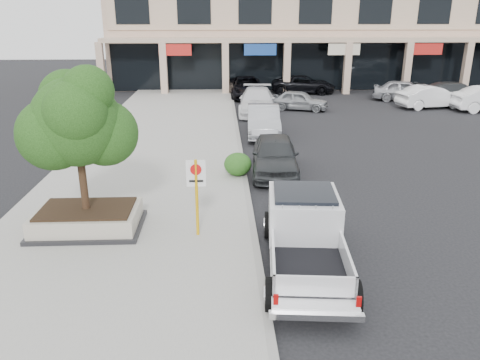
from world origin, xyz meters
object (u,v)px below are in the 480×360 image
pickup_truck (306,238)px  lot_car_e (405,91)px  lot_car_a (299,100)px  lot_car_c (455,94)px  lot_car_d (304,84)px  no_parking_sign (196,187)px  curb_car_c (257,101)px  curb_car_a (275,155)px  planter (88,219)px  planter_tree (82,121)px  curb_car_d (246,87)px  curb_car_b (263,121)px  lot_car_b (431,97)px

pickup_truck → lot_car_e: bearing=69.2°
lot_car_a → lot_car_c: bearing=-64.8°
lot_car_c → lot_car_d: bearing=54.1°
no_parking_sign → curb_car_c: bearing=80.2°
no_parking_sign → curb_car_a: size_ratio=0.50×
planter → lot_car_e: 28.57m
pickup_truck → planter: bearing=164.4°
curb_car_c → lot_car_a: size_ratio=1.44×
lot_car_a → lot_car_e: (8.58, 3.12, 0.13)m
curb_car_c → curb_car_a: bearing=-86.3°
lot_car_a → lot_car_e: size_ratio=0.84×
planter_tree → lot_car_e: planter_tree is taller
planter_tree → lot_car_a: 21.23m
curb_car_d → curb_car_c: bearing=-90.2°
curb_car_a → lot_car_d: curb_car_a is taller
lot_car_c → lot_car_d: lot_car_c is taller
curb_car_b → lot_car_c: bearing=32.2°
curb_car_c → lot_car_e: size_ratio=1.21×
planter → curb_car_d: 25.14m
lot_car_b → lot_car_d: size_ratio=0.92×
planter_tree → no_parking_sign: 3.72m
planter_tree → no_parking_sign: size_ratio=1.74×
lot_car_c → lot_car_b: bearing=107.9°
curb_car_c → curb_car_d: bearing=97.8°
curb_car_a → curb_car_d: 18.93m
lot_car_d → lot_car_e: lot_car_e is taller
no_parking_sign → lot_car_c: bearing=49.4°
no_parking_sign → lot_car_b: bearing=51.9°
no_parking_sign → pickup_truck: bearing=-32.4°
lot_car_d → planter: bearing=167.7°
planter → curb_car_a: curb_car_a is taller
curb_car_a → curb_car_c: 12.45m
curb_car_c → lot_car_a: (3.02, 1.11, -0.15)m
curb_car_b → curb_car_d: 12.40m
planter → lot_car_d: size_ratio=0.61×
lot_car_a → lot_car_b: bearing=-68.9°
no_parking_sign → lot_car_a: size_ratio=0.58×
planter → lot_car_a: (9.51, 19.00, 0.20)m
no_parking_sign → planter: bearing=170.9°
curb_car_c → lot_car_d: (4.57, 8.40, -0.10)m
curb_car_c → lot_car_e: bearing=24.8°
lot_car_a → lot_car_e: bearing=-50.8°
lot_car_c → lot_car_e: lot_car_c is taller
curb_car_d → lot_car_c: 15.49m
lot_car_b → lot_car_c: size_ratio=0.83×
planter → planter_tree: (0.13, 0.15, 2.94)m
curb_car_a → no_parking_sign: bearing=-111.7°
planter → curb_car_b: curb_car_b is taller
planter_tree → lot_car_e: bearing=50.7°
planter_tree → lot_car_e: (17.95, 21.96, -2.61)m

